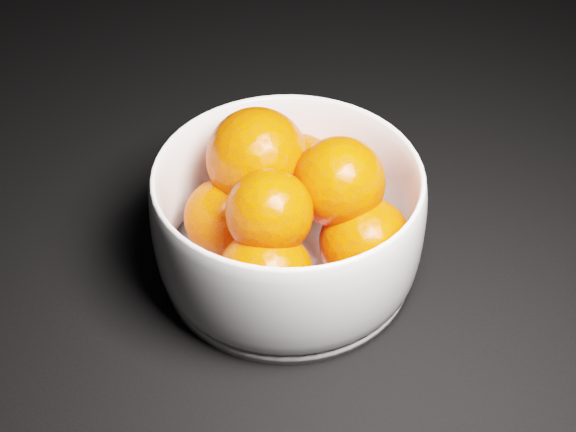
{
  "coord_description": "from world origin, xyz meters",
  "views": [
    {
      "loc": [
        0.13,
        -0.65,
        0.48
      ],
      "look_at": [
        0.17,
        -0.19,
        0.06
      ],
      "focal_mm": 50.0,
      "sensor_mm": 36.0,
      "label": 1
    }
  ],
  "objects": [
    {
      "name": "ground",
      "position": [
        0.0,
        0.0,
        0.0
      ],
      "size": [
        3.0,
        3.0,
        0.0
      ],
      "primitive_type": "cube",
      "color": "black",
      "rests_on": "ground"
    },
    {
      "name": "bowl",
      "position": [
        0.17,
        -0.19,
        0.05
      ],
      "size": [
        0.21,
        0.21,
        0.1
      ],
      "rotation": [
        0.0,
        0.0,
        -0.12
      ],
      "color": "silver",
      "rests_on": "ground"
    },
    {
      "name": "orange_pile",
      "position": [
        0.17,
        -0.18,
        0.07
      ],
      "size": [
        0.18,
        0.19,
        0.12
      ],
      "color": "#EC3600",
      "rests_on": "bowl"
    }
  ]
}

